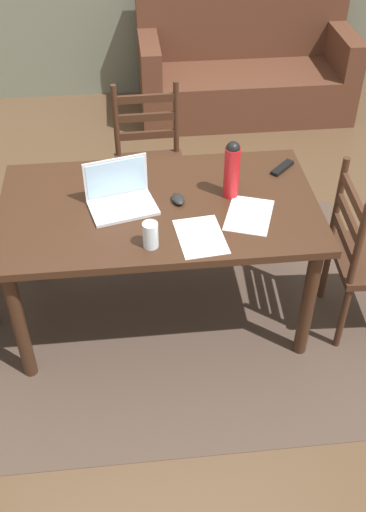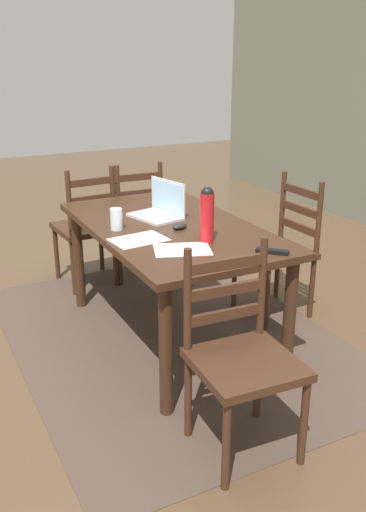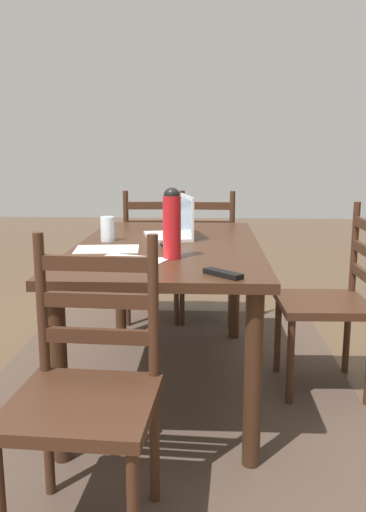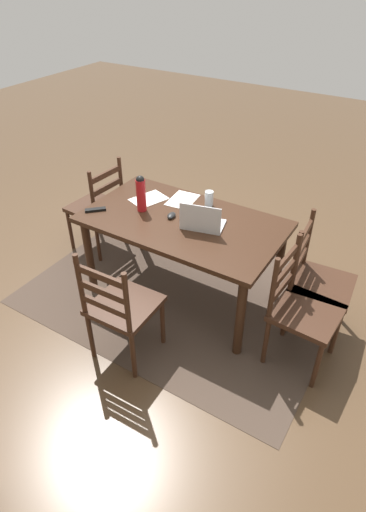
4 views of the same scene
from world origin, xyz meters
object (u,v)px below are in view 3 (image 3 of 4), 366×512
object	(u,v)px
computer_mouse	(170,244)
tv_remote	(223,274)
drinking_glass	(107,229)
water_bottle	(172,222)
dining_table	(169,262)
chair_left_near	(155,257)
laptop	(176,227)
chair_left_far	(205,258)
chair_far_head	(331,302)
chair_right_near	(86,395)

from	to	relation	value
computer_mouse	tv_remote	size ratio (longest dim) A/B	0.59
drinking_glass	tv_remote	world-z (taller)	drinking_glass
water_bottle	tv_remote	xyz separation A→B (m)	(0.32, 0.21, -0.15)
dining_table	drinking_glass	bearing A→B (deg)	-100.54
chair_left_near	laptop	distance (m)	0.98
chair_left_far	chair_left_near	bearing A→B (deg)	-90.00
water_bottle	chair_left_far	bearing A→B (deg)	174.65
laptop	drinking_glass	size ratio (longest dim) A/B	2.86
water_bottle	drinking_glass	xyz separation A→B (m)	(-0.43, -0.36, -0.10)
dining_table	laptop	size ratio (longest dim) A/B	4.38
dining_table	drinking_glass	xyz separation A→B (m)	(-0.06, -0.32, 0.16)
chair_left_far	laptop	size ratio (longest dim) A/B	2.61
dining_table	computer_mouse	world-z (taller)	computer_mouse
chair_far_head	chair_left_far	xyz separation A→B (m)	(-1.08, -0.65, 0.00)
chair_left_near	water_bottle	bearing A→B (deg)	8.66
chair_left_far	computer_mouse	world-z (taller)	chair_left_far
chair_left_far	tv_remote	world-z (taller)	chair_left_far
chair_far_head	water_bottle	size ratio (longest dim) A/B	3.10
drinking_glass	computer_mouse	xyz separation A→B (m)	(0.16, 0.33, -0.05)
drinking_glass	chair_left_near	bearing A→B (deg)	172.20
drinking_glass	tv_remote	distance (m)	0.94
chair_right_near	drinking_glass	world-z (taller)	chair_right_near
chair_left_far	laptop	world-z (taller)	laptop
chair_left_far	chair_right_near	bearing A→B (deg)	-9.37
laptop	chair_left_far	bearing A→B (deg)	170.31
dining_table	tv_remote	bearing A→B (deg)	20.28
dining_table	chair_left_near	bearing A→B (deg)	-170.65
water_bottle	drinking_glass	distance (m)	0.57
chair_far_head	drinking_glass	distance (m)	1.20
dining_table	chair_far_head	world-z (taller)	chair_far_head
chair_left_far	drinking_glass	world-z (taller)	chair_left_far
chair_far_head	tv_remote	world-z (taller)	chair_far_head
chair_left_near	tv_remote	distance (m)	1.85
chair_left_near	laptop	xyz separation A→B (m)	(0.90, 0.20, 0.35)
dining_table	chair_right_near	xyz separation A→B (m)	(1.09, -0.18, -0.20)
chair_far_head	tv_remote	bearing A→B (deg)	-39.64
chair_far_head	computer_mouse	distance (m)	0.87
water_bottle	computer_mouse	bearing A→B (deg)	-173.73
chair_right_near	tv_remote	world-z (taller)	chair_right_near
laptop	tv_remote	distance (m)	0.91
dining_table	laptop	distance (m)	0.24
water_bottle	drinking_glass	size ratio (longest dim) A/B	2.41
tv_remote	water_bottle	bearing A→B (deg)	78.77
tv_remote	computer_mouse	bearing A→B (deg)	67.51
dining_table	computer_mouse	bearing A→B (deg)	7.61
dining_table	water_bottle	world-z (taller)	water_bottle
chair_left_near	water_bottle	distance (m)	1.54
chair_far_head	tv_remote	distance (m)	0.94
laptop	drinking_glass	bearing A→B (deg)	-69.47
chair_far_head	laptop	distance (m)	0.89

